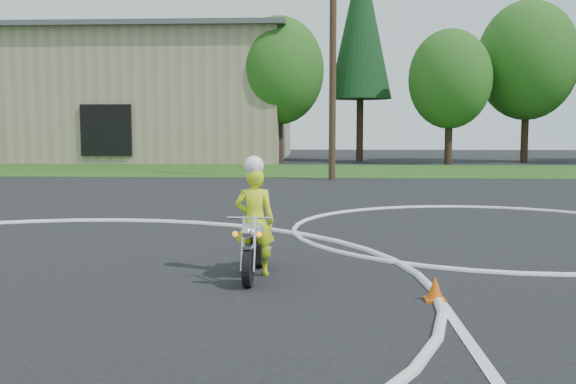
{
  "coord_description": "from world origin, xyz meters",
  "views": [
    {
      "loc": [
        4.55,
        -5.06,
        2.07
      ],
      "look_at": [
        4.04,
        4.78,
        1.1
      ],
      "focal_mm": 40.0,
      "sensor_mm": 36.0,
      "label": 1
    }
  ],
  "objects": [
    {
      "name": "warehouse",
      "position": [
        -18.0,
        39.99,
        4.16
      ],
      "size": [
        41.0,
        17.0,
        8.3
      ],
      "color": "tan",
      "rests_on": "ground"
    },
    {
      "name": "primary_motorcycle",
      "position": [
        3.62,
        3.74,
        0.44
      ],
      "size": [
        0.61,
        1.74,
        0.91
      ],
      "rotation": [
        0.0,
        0.0,
        -0.03
      ],
      "color": "black",
      "rests_on": "ground"
    },
    {
      "name": "grass_strip",
      "position": [
        0.0,
        27.0,
        0.01
      ],
      "size": [
        120.0,
        10.0,
        0.02
      ],
      "primitive_type": "cube",
      "color": "#1E4714",
      "rests_on": "ground"
    },
    {
      "name": "treeline",
      "position": [
        14.78,
        34.61,
        6.62
      ],
      "size": [
        38.2,
        8.1,
        14.52
      ],
      "color": "#382619",
      "rests_on": "ground"
    },
    {
      "name": "utility_poles",
      "position": [
        5.0,
        21.0,
        5.2
      ],
      "size": [
        41.6,
        1.12,
        10.0
      ],
      "color": "#473321",
      "rests_on": "ground"
    },
    {
      "name": "traffic_cones",
      "position": [
        7.47,
        4.12,
        0.14
      ],
      "size": [
        15.78,
        11.63,
        0.3
      ],
      "color": "#D9540B",
      "rests_on": "ground"
    },
    {
      "name": "course_markings",
      "position": [
        2.17,
        4.35,
        0.01
      ],
      "size": [
        19.05,
        19.05,
        0.12
      ],
      "color": "silver",
      "rests_on": "ground"
    },
    {
      "name": "rider_primary_grp",
      "position": [
        3.62,
        3.87,
        0.82
      ],
      "size": [
        0.57,
        0.38,
        1.7
      ],
      "rotation": [
        0.0,
        0.0,
        -0.03
      ],
      "color": "#DCF619",
      "rests_on": "ground"
    }
  ]
}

